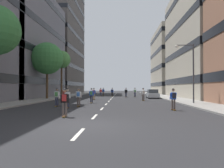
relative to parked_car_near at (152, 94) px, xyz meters
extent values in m
plane|color=#28282B|center=(-6.99, 0.88, -0.70)|extent=(164.07, 164.07, 0.00)
cube|color=gray|center=(-16.97, 4.30, -0.63)|extent=(3.59, 75.20, 0.14)
cube|color=gray|center=(3.00, 4.30, -0.63)|extent=(3.59, 75.20, 0.14)
cube|color=silver|center=(-6.99, -28.46, -0.70)|extent=(0.16, 2.20, 0.01)
cube|color=silver|center=(-6.99, -23.46, -0.70)|extent=(0.16, 2.20, 0.01)
cube|color=silver|center=(-6.99, -18.46, -0.70)|extent=(0.16, 2.20, 0.01)
cube|color=silver|center=(-6.99, -13.46, -0.70)|extent=(0.16, 2.20, 0.01)
cube|color=silver|center=(-6.99, -8.46, -0.70)|extent=(0.16, 2.20, 0.01)
cube|color=silver|center=(-6.99, -3.46, -0.70)|extent=(0.16, 2.20, 0.01)
cube|color=silver|center=(-6.99, 1.54, -0.70)|extent=(0.16, 2.20, 0.01)
cube|color=silver|center=(-6.99, 6.54, -0.70)|extent=(0.16, 2.20, 0.01)
cube|color=silver|center=(-6.99, 11.54, -0.70)|extent=(0.16, 2.20, 0.01)
cube|color=silver|center=(-6.99, 16.54, -0.70)|extent=(0.16, 2.20, 0.01)
cube|color=silver|center=(-6.99, 21.54, -0.70)|extent=(0.16, 2.20, 0.01)
cube|color=silver|center=(-6.99, 26.54, -0.70)|extent=(0.16, 2.20, 0.01)
cube|color=silver|center=(-6.99, 31.54, -0.70)|extent=(0.16, 2.20, 0.01)
cube|color=slate|center=(-25.71, 1.80, 9.12)|extent=(13.87, 22.63, 19.65)
cube|color=black|center=(-25.71, 1.80, 2.25)|extent=(13.99, 22.75, 1.10)
cube|color=black|center=(-25.71, 1.80, 7.16)|extent=(13.99, 22.75, 1.10)
cube|color=black|center=(-25.71, 1.80, 12.07)|extent=(13.99, 22.75, 1.10)
cube|color=black|center=(-25.71, 1.80, 16.98)|extent=(13.99, 22.75, 1.10)
cube|color=#4C4744|center=(-25.71, 27.23, 16.33)|extent=(13.87, 23.91, 34.06)
cube|color=black|center=(-25.71, 27.23, 2.22)|extent=(13.99, 24.03, 1.10)
cube|color=black|center=(-25.71, 27.23, 7.09)|extent=(13.99, 24.03, 1.10)
cube|color=black|center=(-25.71, 27.23, 11.95)|extent=(13.99, 24.03, 1.10)
cube|color=black|center=(-25.71, 27.23, 16.82)|extent=(13.99, 24.03, 1.10)
cube|color=black|center=(-25.71, 27.23, 21.68)|extent=(13.99, 24.03, 1.10)
cube|color=black|center=(-25.71, 27.23, 26.55)|extent=(13.99, 24.03, 1.10)
cube|color=#BCB29E|center=(11.73, 1.80, 9.26)|extent=(13.87, 21.79, 19.91)
cube|color=black|center=(11.73, 1.80, 2.29)|extent=(13.99, 21.91, 1.10)
cube|color=black|center=(11.73, 1.80, 7.26)|extent=(13.99, 21.91, 1.10)
cube|color=black|center=(11.73, 1.80, 12.24)|extent=(13.99, 21.91, 1.10)
cube|color=#BCB29E|center=(11.73, 27.23, 8.58)|extent=(13.87, 20.46, 18.57)
cube|color=black|center=(11.73, 27.23, 2.09)|extent=(13.99, 20.58, 1.10)
cube|color=black|center=(11.73, 27.23, 6.73)|extent=(13.99, 20.58, 1.10)
cube|color=black|center=(11.73, 27.23, 11.37)|extent=(13.99, 20.58, 1.10)
cube|color=black|center=(11.73, 27.23, 16.01)|extent=(13.99, 20.58, 1.10)
cube|color=#B2B7BF|center=(0.00, 0.04, -0.17)|extent=(1.80, 4.40, 0.70)
cube|color=#2D3338|center=(0.00, -0.11, 0.50)|extent=(1.60, 2.10, 0.64)
cylinder|color=black|center=(-0.80, 1.49, -0.38)|extent=(0.22, 0.64, 0.64)
cylinder|color=black|center=(0.80, 1.49, -0.38)|extent=(0.22, 0.64, 0.64)
cylinder|color=black|center=(-0.80, -1.41, -0.38)|extent=(0.22, 0.64, 0.64)
cylinder|color=black|center=(0.80, -1.41, -0.38)|extent=(0.22, 0.64, 0.64)
cylinder|color=#4C3823|center=(-16.97, -3.99, 1.70)|extent=(0.36, 0.36, 4.52)
sphere|color=#387A3D|center=(-16.97, -3.99, 5.71)|extent=(4.99, 4.99, 4.99)
cylinder|color=#4C3823|center=(-16.97, 4.03, 2.42)|extent=(0.36, 0.36, 5.95)
sphere|color=#478442|center=(-16.97, 4.03, 6.59)|extent=(3.43, 3.43, 3.43)
cylinder|color=#3F3F44|center=(2.64, -12.98, 2.69)|extent=(0.16, 0.16, 6.50)
cylinder|color=#3F3F44|center=(1.74, -12.98, 5.84)|extent=(1.80, 0.10, 0.10)
ellipsoid|color=silver|center=(0.84, -12.98, 5.69)|extent=(0.50, 0.30, 0.24)
cube|color=brown|center=(-9.62, 6.95, -0.62)|extent=(0.29, 0.92, 0.02)
cylinder|color=#D8BF4C|center=(-9.65, 7.27, -0.66)|extent=(0.19, 0.09, 0.07)
cylinder|color=#D8BF4C|center=(-9.58, 6.64, -0.66)|extent=(0.19, 0.09, 0.07)
cylinder|color=#2D334C|center=(-9.71, 6.95, -0.21)|extent=(0.15, 0.15, 0.80)
cylinder|color=#2D334C|center=(-9.53, 6.96, -0.21)|extent=(0.15, 0.15, 0.80)
cube|color=red|center=(-9.62, 6.95, 0.47)|extent=(0.34, 0.23, 0.55)
cylinder|color=red|center=(-9.84, 6.98, 0.44)|extent=(0.11, 0.24, 0.55)
cylinder|color=red|center=(-9.40, 7.03, 0.44)|extent=(0.11, 0.24, 0.55)
sphere|color=#997051|center=(-9.62, 6.97, 0.92)|extent=(0.22, 0.22, 0.22)
sphere|color=black|center=(-9.62, 6.97, 0.97)|extent=(0.21, 0.21, 0.21)
cube|color=brown|center=(-2.76, 3.81, -0.62)|extent=(0.21, 0.90, 0.02)
cylinder|color=#D8BF4C|center=(-2.76, 4.13, -0.66)|extent=(0.18, 0.07, 0.07)
cylinder|color=#D8BF4C|center=(-2.76, 3.49, -0.66)|extent=(0.18, 0.07, 0.07)
cylinder|color=#2D334C|center=(-2.85, 3.81, -0.21)|extent=(0.14, 0.14, 0.80)
cylinder|color=#2D334C|center=(-2.67, 3.81, -0.21)|extent=(0.14, 0.14, 0.80)
cube|color=white|center=(-2.76, 3.81, 0.47)|extent=(0.32, 0.20, 0.55)
cylinder|color=white|center=(-2.98, 3.86, 0.44)|extent=(0.09, 0.23, 0.55)
cylinder|color=white|center=(-2.54, 3.86, 0.44)|extent=(0.09, 0.23, 0.55)
sphere|color=#997051|center=(-2.76, 3.83, 0.92)|extent=(0.22, 0.22, 0.22)
sphere|color=black|center=(-2.76, 3.83, 0.97)|extent=(0.21, 0.21, 0.21)
cube|color=#4C8C4C|center=(-2.76, 3.63, 0.50)|extent=(0.26, 0.16, 0.40)
cube|color=brown|center=(-11.55, -16.52, -0.62)|extent=(0.21, 0.90, 0.02)
cylinder|color=#D8BF4C|center=(-11.56, -16.20, -0.66)|extent=(0.18, 0.07, 0.07)
cylinder|color=#D8BF4C|center=(-11.55, -16.84, -0.66)|extent=(0.18, 0.07, 0.07)
cylinder|color=#2D334C|center=(-11.64, -16.52, -0.21)|extent=(0.14, 0.14, 0.80)
cylinder|color=#2D334C|center=(-11.46, -16.52, -0.21)|extent=(0.14, 0.14, 0.80)
cube|color=white|center=(-11.55, -16.52, 0.47)|extent=(0.32, 0.21, 0.55)
cylinder|color=white|center=(-11.77, -16.47, 0.44)|extent=(0.09, 0.23, 0.55)
cylinder|color=white|center=(-11.33, -16.47, 0.44)|extent=(0.09, 0.23, 0.55)
sphere|color=#997051|center=(-11.55, -16.50, 0.92)|extent=(0.22, 0.22, 0.22)
sphere|color=black|center=(-11.55, -16.50, 0.97)|extent=(0.21, 0.21, 0.21)
cube|color=#4C8C4C|center=(-11.55, -16.70, 0.50)|extent=(0.26, 0.16, 0.40)
cube|color=brown|center=(-10.13, -18.00, -0.62)|extent=(0.28, 0.91, 0.02)
cylinder|color=#D8BF4C|center=(-10.16, -17.68, -0.66)|extent=(0.19, 0.09, 0.07)
cylinder|color=#D8BF4C|center=(-10.10, -18.32, -0.66)|extent=(0.19, 0.09, 0.07)
cylinder|color=#2D334C|center=(-10.22, -18.01, -0.21)|extent=(0.15, 0.15, 0.80)
cylinder|color=#2D334C|center=(-10.04, -18.00, -0.21)|extent=(0.15, 0.15, 0.80)
cube|color=white|center=(-10.13, -18.00, 0.47)|extent=(0.34, 0.23, 0.55)
cylinder|color=white|center=(-10.36, -17.97, 0.44)|extent=(0.11, 0.24, 0.55)
cylinder|color=white|center=(-9.92, -17.93, 0.44)|extent=(0.11, 0.24, 0.55)
sphere|color=beige|center=(-10.14, -17.98, 0.92)|extent=(0.22, 0.22, 0.22)
sphere|color=black|center=(-10.14, -17.98, 0.97)|extent=(0.21, 0.21, 0.21)
cube|color=brown|center=(-9.52, -4.66, -0.62)|extent=(0.41, 0.92, 0.02)
cylinder|color=#D8BF4C|center=(-9.44, -4.35, -0.66)|extent=(0.19, 0.11, 0.07)
cylinder|color=#D8BF4C|center=(-9.59, -4.97, -0.66)|extent=(0.19, 0.11, 0.07)
cylinder|color=tan|center=(-9.60, -4.64, -0.21)|extent=(0.17, 0.17, 0.80)
cylinder|color=tan|center=(-9.43, -4.69, -0.21)|extent=(0.17, 0.17, 0.80)
cube|color=blue|center=(-9.52, -4.66, 0.47)|extent=(0.36, 0.27, 0.55)
cylinder|color=blue|center=(-9.72, -4.56, 0.44)|extent=(0.14, 0.24, 0.55)
cylinder|color=blue|center=(-9.29, -4.67, 0.44)|extent=(0.14, 0.24, 0.55)
sphere|color=tan|center=(-9.51, -4.64, 0.92)|extent=(0.22, 0.22, 0.22)
sphere|color=black|center=(-9.51, -4.64, 0.97)|extent=(0.21, 0.21, 0.21)
cube|color=#A52626|center=(-9.56, -4.84, 0.50)|extent=(0.29, 0.22, 0.40)
cube|color=brown|center=(-9.43, 10.93, -0.62)|extent=(0.40, 0.92, 0.02)
cylinder|color=#D8BF4C|center=(-9.35, 11.24, -0.66)|extent=(0.19, 0.11, 0.07)
cylinder|color=#D8BF4C|center=(-9.50, 10.61, -0.66)|extent=(0.19, 0.11, 0.07)
cylinder|color=#594C47|center=(-9.51, 10.95, -0.21)|extent=(0.17, 0.17, 0.80)
cylinder|color=#594C47|center=(-9.34, 10.91, -0.21)|extent=(0.17, 0.17, 0.80)
cube|color=blue|center=(-9.43, 10.93, 0.47)|extent=(0.36, 0.27, 0.55)
cylinder|color=blue|center=(-9.63, 11.02, 0.44)|extent=(0.14, 0.24, 0.55)
cylinder|color=blue|center=(-9.20, 10.92, 0.44)|extent=(0.14, 0.24, 0.55)
sphere|color=tan|center=(-9.42, 10.95, 0.92)|extent=(0.22, 0.22, 0.22)
sphere|color=black|center=(-9.42, 10.95, 0.97)|extent=(0.21, 0.21, 0.21)
cube|color=brown|center=(-8.84, -11.92, -0.62)|extent=(0.24, 0.91, 0.02)
cylinder|color=#D8BF4C|center=(-8.82, -11.60, -0.66)|extent=(0.18, 0.08, 0.07)
cylinder|color=#D8BF4C|center=(-8.85, -12.24, -0.66)|extent=(0.18, 0.08, 0.07)
cylinder|color=#2D334C|center=(-8.92, -11.92, -0.21)|extent=(0.15, 0.15, 0.80)
cylinder|color=#2D334C|center=(-8.75, -11.93, -0.21)|extent=(0.15, 0.15, 0.80)
cube|color=blue|center=(-8.84, -11.92, 0.47)|extent=(0.33, 0.22, 0.55)
cylinder|color=blue|center=(-9.05, -11.86, 0.44)|extent=(0.10, 0.23, 0.55)
cylinder|color=blue|center=(-8.61, -11.88, 0.44)|extent=(0.10, 0.23, 0.55)
sphere|color=beige|center=(-8.83, -11.90, 0.92)|extent=(0.22, 0.22, 0.22)
sphere|color=black|center=(-8.83, -11.90, 0.97)|extent=(0.21, 0.21, 0.21)
cube|color=#4C8C4C|center=(-8.84, -12.10, 0.50)|extent=(0.27, 0.17, 0.40)
cube|color=brown|center=(-9.43, -16.52, -0.62)|extent=(0.22, 0.90, 0.02)
cylinder|color=#D8BF4C|center=(-9.43, -16.20, -0.66)|extent=(0.18, 0.07, 0.07)
cylinder|color=#D8BF4C|center=(-9.42, -16.84, -0.66)|extent=(0.18, 0.07, 0.07)
cylinder|color=#594C47|center=(-9.52, -16.53, -0.21)|extent=(0.14, 0.14, 0.80)
cylinder|color=#594C47|center=(-9.34, -16.52, -0.21)|extent=(0.14, 0.14, 0.80)
cube|color=white|center=(-9.43, -16.52, 0.47)|extent=(0.32, 0.21, 0.55)
cylinder|color=white|center=(-9.65, -16.48, 0.44)|extent=(0.10, 0.23, 0.55)
cylinder|color=white|center=(-9.21, -16.47, 0.44)|extent=(0.10, 0.23, 0.55)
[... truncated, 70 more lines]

